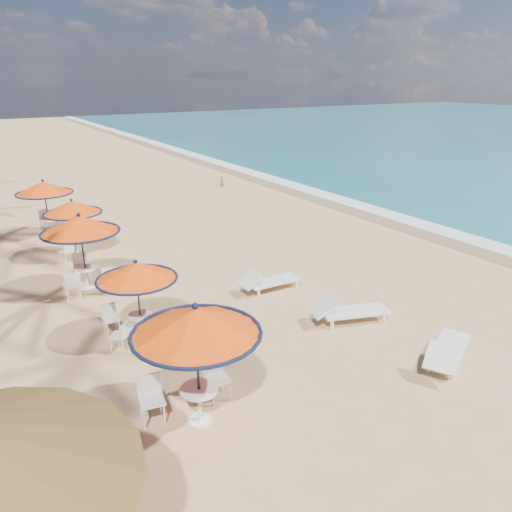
{
  "coord_description": "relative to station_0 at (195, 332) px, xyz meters",
  "views": [
    {
      "loc": [
        -8.45,
        -7.89,
        6.38
      ],
      "look_at": [
        -0.99,
        4.27,
        1.2
      ],
      "focal_mm": 35.0,
      "sensor_mm": 36.0,
      "label": 1
    }
  ],
  "objects": [
    {
      "name": "wetsand_band",
      "position": [
        13.56,
        10.37,
        -1.95
      ],
      "size": [
        1.4,
        140.0,
        0.02
      ],
      "primitive_type": "cube",
      "color": "olive",
      "rests_on": "ground"
    },
    {
      "name": "station_2",
      "position": [
        -0.26,
        7.63,
        -0.13
      ],
      "size": [
        2.39,
        2.39,
        2.49
      ],
      "color": "black",
      "rests_on": "ground"
    },
    {
      "name": "foam_strip",
      "position": [
        14.46,
        10.37,
        -1.95
      ],
      "size": [
        1.2,
        140.0,
        0.04
      ],
      "primitive_type": "cube",
      "color": "white",
      "rests_on": "ground"
    },
    {
      "name": "station_1",
      "position": [
        0.13,
        3.78,
        -0.39
      ],
      "size": [
        2.04,
        2.04,
        2.13
      ],
      "color": "black",
      "rests_on": "ground"
    },
    {
      "name": "station_0",
      "position": [
        0.0,
        0.0,
        0.0
      ],
      "size": [
        2.45,
        2.45,
        2.55
      ],
      "color": "black",
      "rests_on": "ground"
    },
    {
      "name": "lounger_far",
      "position": [
        4.55,
        4.54,
        -1.61
      ],
      "size": [
        2.0,
        0.66,
        0.71
      ],
      "rotation": [
        0.0,
        0.0,
        -0.02
      ],
      "color": "silver",
      "rests_on": "ground"
    },
    {
      "name": "station_4",
      "position": [
        -0.14,
        14.32,
        -0.12
      ],
      "size": [
        2.3,
        2.35,
        2.4
      ],
      "color": "black",
      "rests_on": "ground"
    },
    {
      "name": "lounger_mid",
      "position": [
        5.24,
        1.62,
        -1.59
      ],
      "size": [
        2.25,
        1.32,
        0.77
      ],
      "rotation": [
        0.0,
        0.0,
        -0.32
      ],
      "color": "silver",
      "rests_on": "ground"
    },
    {
      "name": "lounger_near",
      "position": [
        5.8,
        -1.21,
        -1.58
      ],
      "size": [
        2.24,
        1.6,
        0.78
      ],
      "rotation": [
        0.0,
        0.0,
        0.48
      ],
      "color": "silver",
      "rests_on": "ground"
    },
    {
      "name": "ground",
      "position": [
        5.16,
        0.37,
        -1.95
      ],
      "size": [
        160.0,
        160.0,
        0.0
      ],
      "primitive_type": "plane",
      "color": "tan",
      "rests_on": "ground"
    },
    {
      "name": "station_3",
      "position": [
        0.2,
        11.02,
        -0.34
      ],
      "size": [
        2.11,
        2.15,
        2.2
      ],
      "color": "black",
      "rests_on": "ground"
    },
    {
      "name": "person",
      "position": [
        10.43,
        18.77,
        -1.54
      ],
      "size": [
        0.3,
        0.35,
        0.82
      ],
      "primitive_type": "imported",
      "rotation": [
        0.0,
        0.0,
        1.99
      ],
      "color": "#92654A",
      "rests_on": "ground"
    }
  ]
}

